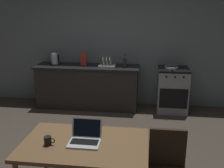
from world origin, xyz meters
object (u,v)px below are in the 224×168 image
cereal_box (84,59)px  dish_rack (107,64)px  laptop (85,138)px  stove_oven (172,90)px  dining_table (85,149)px  frying_pan (171,67)px  chair (167,167)px  coffee_mug (48,141)px  bottle (125,61)px  electric_kettle (55,59)px

cereal_box → dish_rack: size_ratio=0.80×
dish_rack → laptop: bearing=-86.1°
stove_oven → dining_table: bearing=-112.0°
frying_pan → cereal_box: cereal_box is taller
chair → laptop: laptop is taller
dining_table → coffee_mug: size_ratio=11.43×
laptop → cereal_box: 2.96m
laptop → coffee_mug: size_ratio=2.82×
coffee_mug → dish_rack: (0.16, 2.96, 0.16)m
dining_table → cereal_box: size_ratio=4.78×
laptop → stove_oven: bearing=78.7°
chair → coffee_mug: size_ratio=7.73×
dining_table → frying_pan: 3.06m
frying_pan → coffee_mug: (-1.46, -2.93, -0.14)m
bottle → dish_rack: 0.38m
chair → laptop: (-0.85, -0.01, 0.28)m
stove_oven → frying_pan: size_ratio=2.03×
chair → stove_oven: bearing=81.0°
electric_kettle → bottle: bottle is taller
electric_kettle → cereal_box: size_ratio=0.95×
dish_rack → dining_table: bearing=-86.2°
frying_pan → chair: bearing=-95.2°
coffee_mug → dish_rack: size_ratio=0.33×
dining_table → dish_rack: 2.88m
dining_table → bottle: bearing=86.4°
laptop → bottle: (0.17, 2.80, 0.25)m
coffee_mug → cereal_box: size_ratio=0.42×
stove_oven → coffee_mug: size_ratio=7.92×
dining_table → dish_rack: dish_rack is taller
electric_kettle → frying_pan: (2.41, -0.03, -0.10)m
stove_oven → cereal_box: bearing=179.3°
laptop → cereal_box: bearing=114.3°
chair → cereal_box: size_ratio=3.23×
stove_oven → chair: size_ratio=1.02×
stove_oven → cereal_box: cereal_box is taller
electric_kettle → bottle: 1.49m
chair → cereal_box: bearing=115.5°
stove_oven → frying_pan: (-0.05, -0.03, 0.47)m
coffee_mug → stove_oven: bearing=62.9°
bottle → coffee_mug: bottle is taller
frying_pan → dish_rack: size_ratio=1.30×
dining_table → cereal_box: bearing=103.4°
cereal_box → stove_oven: bearing=-0.7°
frying_pan → cereal_box: (-1.80, 0.05, 0.11)m
dining_table → frying_pan: (1.11, 2.84, 0.26)m
electric_kettle → laptop: bearing=-65.3°
stove_oven → coffee_mug: bearing=-117.1°
chair → bottle: 2.91m
coffee_mug → bottle: bearing=79.6°
dish_rack → bottle: bearing=-7.7°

